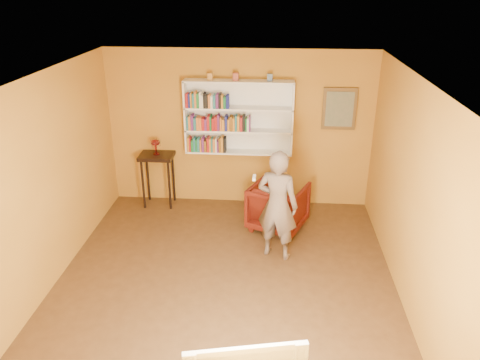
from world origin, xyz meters
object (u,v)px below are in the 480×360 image
Objects in this scene: console_table at (157,163)px; ruby_lustre at (156,144)px; bookshelf at (239,117)px; person at (277,205)px; armchair at (278,206)px.

ruby_lustre reaches higher than console_table.
bookshelf is 6.79× the size of ruby_lustre.
person is (2.08, -1.52, -0.33)m from ruby_lustre.
armchair is (2.10, -0.69, -0.40)m from console_table.
bookshelf reaches higher than console_table.
person is at bearing 110.79° from armchair.
console_table is 0.35m from ruby_lustre.
bookshelf reaches higher than ruby_lustre.
ruby_lustre is (0.00, -0.00, 0.35)m from console_table.
bookshelf is 1.90× the size of console_table.
bookshelf is 1.97m from person.
ruby_lustre is (-1.41, -0.16, -0.46)m from bookshelf.
bookshelf is 1.64m from armchair.
bookshelf is at bearing -28.20° from armchair.
bookshelf is 1.49m from ruby_lustre.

